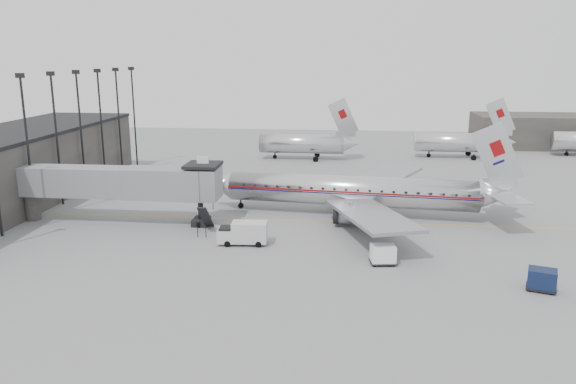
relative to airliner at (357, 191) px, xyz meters
name	(u,v)px	position (x,y,z in m)	size (l,w,h in m)	color
ground	(287,239)	(-6.67, -8.93, -2.67)	(160.00, 160.00, 0.00)	slate
terminal	(7,169)	(-40.67, 1.07, 1.33)	(12.00, 46.00, 8.00)	#353330
hangar	(556,131)	(38.33, 51.07, 0.33)	(30.00, 12.00, 6.00)	#353330
apron_line	(322,222)	(-3.67, -2.93, -2.66)	(0.15, 60.00, 0.01)	gold
jet_bridge	(130,183)	(-23.33, -5.26, 1.51)	(21.00, 6.20, 7.10)	slate
floodlight_masts	(69,130)	(-34.17, 4.07, 5.70)	(0.90, 42.25, 15.25)	black
distant_aircraft_near	(303,143)	(-8.46, 33.07, 0.07)	(16.39, 3.20, 10.26)	silver
distant_aircraft_mid	(458,142)	(17.54, 37.07, 0.07)	(16.39, 3.20, 10.26)	silver
airliner	(357,191)	(0.00, 0.00, 0.00)	(33.51, 30.91, 10.61)	silver
service_van	(243,233)	(-10.54, -10.93, -1.55)	(4.61, 2.01, 2.13)	#BABABC
baggage_cart_navy	(542,279)	(13.34, -18.93, -1.80)	(2.47, 2.15, 1.63)	#0D1837
baggage_cart_white	(383,254)	(1.96, -14.70, -1.80)	(2.28, 1.85, 1.64)	white
ramp_worker	(243,225)	(-11.15, -7.66, -1.87)	(0.58, 0.38, 1.59)	#96C617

